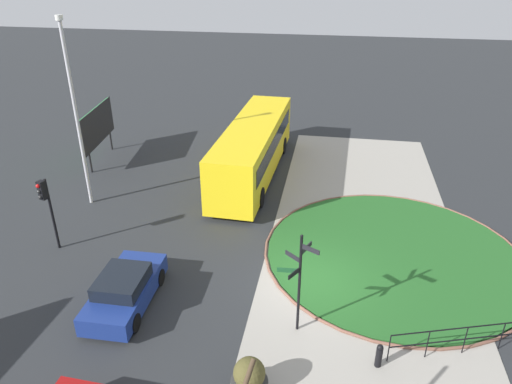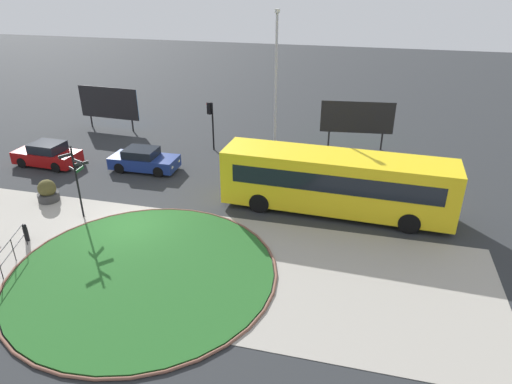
# 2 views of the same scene
# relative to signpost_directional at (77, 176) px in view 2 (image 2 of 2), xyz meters

# --- Properties ---
(ground) EXTENTS (120.00, 120.00, 0.00)m
(ground) POSITION_rel_signpost_directional_xyz_m (2.64, -0.35, -2.18)
(ground) COLOR #282B2D
(sidewalk_paving) EXTENTS (32.00, 8.02, 0.02)m
(sidewalk_paving) POSITION_rel_signpost_directional_xyz_m (2.64, -2.34, -2.17)
(sidewalk_paving) COLOR #9E998E
(sidewalk_paving) RESTS_ON ground
(grass_island) EXTENTS (10.35, 10.35, 0.10)m
(grass_island) POSITION_rel_signpost_directional_xyz_m (4.98, -3.52, -2.13)
(grass_island) COLOR #235B23
(grass_island) RESTS_ON ground
(grass_kerb_ring) EXTENTS (10.66, 10.66, 0.11)m
(grass_kerb_ring) POSITION_rel_signpost_directional_xyz_m (4.98, -3.52, -2.13)
(grass_kerb_ring) COLOR brown
(grass_kerb_ring) RESTS_ON ground
(signpost_directional) EXTENTS (1.17, 1.29, 3.69)m
(signpost_directional) POSITION_rel_signpost_directional_xyz_m (0.00, 0.00, 0.00)
(signpost_directional) COLOR black
(signpost_directional) RESTS_ON ground
(bollard_foreground) EXTENTS (0.20, 0.20, 0.85)m
(bollard_foreground) POSITION_rel_signpost_directional_xyz_m (-1.17, -2.58, -1.75)
(bollard_foreground) COLOR black
(bollard_foreground) RESTS_ON ground
(bus_yellow) EXTENTS (11.20, 2.81, 2.98)m
(bus_yellow) POSITION_rel_signpost_directional_xyz_m (11.80, 3.58, -0.57)
(bus_yellow) COLOR yellow
(bus_yellow) RESTS_ON ground
(car_near_lane) EXTENTS (4.05, 1.93, 1.47)m
(car_near_lane) POSITION_rel_signpost_directional_xyz_m (-5.89, 5.29, -1.50)
(car_near_lane) COLOR maroon
(car_near_lane) RESTS_ON ground
(car_far_lane) EXTENTS (4.05, 1.84, 1.35)m
(car_far_lane) POSITION_rel_signpost_directional_xyz_m (0.20, 6.07, -1.55)
(car_far_lane) COLOR navy
(car_far_lane) RESTS_ON ground
(traffic_light_near) EXTENTS (0.48, 0.32, 3.21)m
(traffic_light_near) POSITION_rel_signpost_directional_xyz_m (2.98, 10.42, 0.18)
(traffic_light_near) COLOR black
(traffic_light_near) RESTS_ON ground
(lamppost_tall) EXTENTS (0.32, 0.32, 8.87)m
(lamppost_tall) POSITION_rel_signpost_directional_xyz_m (7.18, 10.99, 2.55)
(lamppost_tall) COLOR #B7B7BC
(lamppost_tall) RESTS_ON ground
(billboard_left) EXTENTS (4.89, 0.43, 3.20)m
(billboard_left) POSITION_rel_signpost_directional_xyz_m (-5.83, 12.68, -0.19)
(billboard_left) COLOR black
(billboard_left) RESTS_ON ground
(billboard_right) EXTENTS (4.74, 0.69, 3.25)m
(billboard_right) POSITION_rel_signpost_directional_xyz_m (12.29, 12.88, -0.03)
(billboard_right) COLOR black
(billboard_right) RESTS_ON ground
(planter_near_signpost) EXTENTS (1.07, 1.07, 1.18)m
(planter_near_signpost) POSITION_rel_signpost_directional_xyz_m (-2.76, 1.07, -1.66)
(planter_near_signpost) COLOR #383838
(planter_near_signpost) RESTS_ON ground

